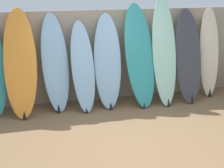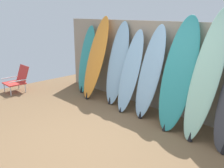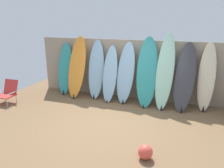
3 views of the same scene
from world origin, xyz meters
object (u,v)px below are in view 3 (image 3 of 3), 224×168
at_px(surfboard_skyblue_3, 110,74).
at_px(surfboard_teal_5, 147,72).
at_px(surfboard_seafoam_6, 165,72).
at_px(beach_ball, 145,152).
at_px(surfboard_teal_0, 65,69).
at_px(surfboard_charcoal_7, 185,77).
at_px(surfboard_orange_1, 77,67).
at_px(surfboard_skyblue_4, 126,73).
at_px(surfboard_cream_8, 207,78).
at_px(beach_chair, 8,92).
at_px(surfboard_skyblue_2, 96,70).

relative_size(surfboard_skyblue_3, surfboard_teal_5, 0.85).
relative_size(surfboard_seafoam_6, beach_ball, 7.72).
height_order(surfboard_teal_0, beach_ball, surfboard_teal_0).
bearing_deg(surfboard_charcoal_7, surfboard_teal_5, 179.12).
distance_m(surfboard_orange_1, surfboard_teal_5, 2.21).
xyz_separation_m(surfboard_orange_1, surfboard_skyblue_4, (1.58, 0.01, -0.07)).
bearing_deg(surfboard_teal_0, surfboard_skyblue_3, -4.11).
bearing_deg(surfboard_teal_0, surfboard_cream_8, 0.09).
relative_size(surfboard_charcoal_7, surfboard_cream_8, 0.99).
relative_size(surfboard_charcoal_7, beach_ball, 6.83).
bearing_deg(beach_ball, surfboard_skyblue_4, 112.91).
bearing_deg(beach_ball, surfboard_charcoal_7, 78.28).
distance_m(surfboard_orange_1, surfboard_skyblue_3, 1.11).
relative_size(surfboard_skyblue_3, beach_chair, 2.51).
height_order(surfboard_skyblue_3, surfboard_teal_5, surfboard_teal_5).
bearing_deg(surfboard_skyblue_3, surfboard_teal_5, 0.14).
xyz_separation_m(surfboard_orange_1, surfboard_teal_5, (2.21, -0.01, 0.02)).
bearing_deg(surfboard_skyblue_2, beach_chair, -150.95).
height_order(surfboard_teal_5, surfboard_seafoam_6, surfboard_seafoam_6).
relative_size(surfboard_charcoal_7, beach_chair, 2.78).
height_order(surfboard_skyblue_2, surfboard_skyblue_3, surfboard_skyblue_2).
bearing_deg(surfboard_charcoal_7, surfboard_orange_1, 179.46).
distance_m(surfboard_seafoam_6, beach_ball, 2.71).
bearing_deg(surfboard_skyblue_4, beach_chair, -159.91).
height_order(surfboard_skyblue_4, beach_ball, surfboard_skyblue_4).
bearing_deg(surfboard_teal_0, surfboard_teal_5, -2.37).
bearing_deg(surfboard_cream_8, surfboard_orange_1, -178.42).
bearing_deg(surfboard_charcoal_7, surfboard_skyblue_4, 178.45).
bearing_deg(surfboard_skyblue_2, surfboard_charcoal_7, -2.77).
distance_m(surfboard_seafoam_6, surfboard_charcoal_7, 0.53).
bearing_deg(surfboard_skyblue_4, surfboard_cream_8, 2.34).
xyz_separation_m(surfboard_skyblue_2, beach_chair, (-2.30, -1.28, -0.55)).
relative_size(surfboard_skyblue_4, surfboard_cream_8, 0.96).
bearing_deg(surfboard_seafoam_6, surfboard_cream_8, 7.31).
xyz_separation_m(surfboard_teal_0, beach_chair, (-1.20, -1.28, -0.48)).
relative_size(surfboard_skyblue_4, surfboard_seafoam_6, 0.86).
distance_m(surfboard_orange_1, surfboard_skyblue_4, 1.58).
height_order(surfboard_teal_0, surfboard_teal_5, surfboard_teal_5).
bearing_deg(surfboard_skyblue_3, surfboard_teal_0, 175.89).
relative_size(surfboard_teal_0, surfboard_charcoal_7, 0.91).
height_order(beach_chair, beach_ball, beach_chair).
bearing_deg(beach_chair, surfboard_teal_5, 38.49).
distance_m(surfboard_teal_5, surfboard_charcoal_7, 1.01).
bearing_deg(surfboard_teal_5, beach_chair, -163.32).
distance_m(surfboard_teal_0, beach_chair, 1.82).
xyz_separation_m(surfboard_teal_0, surfboard_skyblue_2, (1.10, -0.00, 0.07)).
bearing_deg(surfboard_seafoam_6, surfboard_skyblue_3, 179.42).
bearing_deg(surfboard_teal_0, beach_ball, -40.33).
distance_m(surfboard_teal_0, surfboard_skyblue_3, 1.60).
relative_size(surfboard_skyblue_2, surfboard_cream_8, 0.98).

